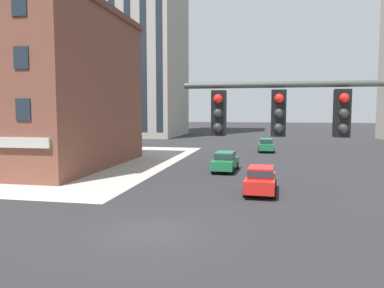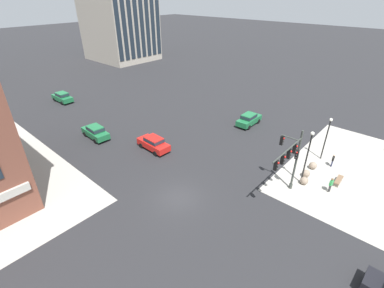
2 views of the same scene
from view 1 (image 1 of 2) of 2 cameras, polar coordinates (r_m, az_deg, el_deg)
The scene contains 6 objects.
ground_plane at distance 16.20m, azimuth -6.46°, elevation -13.29°, with size 320.00×320.00×0.00m, color #262628.
sidewalk_far_corner at distance 42.86m, azimuth -24.13°, elevation -2.22°, with size 32.00×32.00×0.02m, color #A8A399.
car_main_southbound_near at distance 31.61m, azimuth 5.12°, elevation -2.56°, with size 2.04×4.48×1.68m.
car_cross_westbound at distance 47.61m, azimuth 11.27°, elevation -0.09°, with size 1.97×4.44×1.68m.
car_parked_curb at distance 23.53m, azimuth 10.49°, elevation -5.25°, with size 2.02×4.46×1.68m.
storefront_block_near_corner at distance 39.28m, azimuth -25.95°, elevation 7.69°, with size 20.13×17.83×14.48m.
Camera 1 is at (4.71, -14.65, 5.09)m, focal length 34.80 mm.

